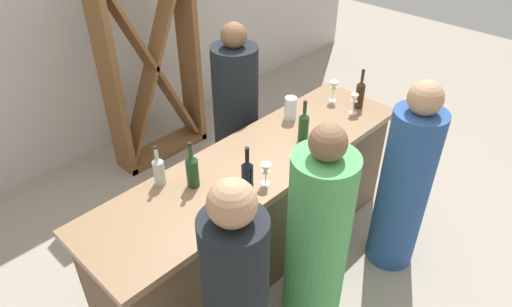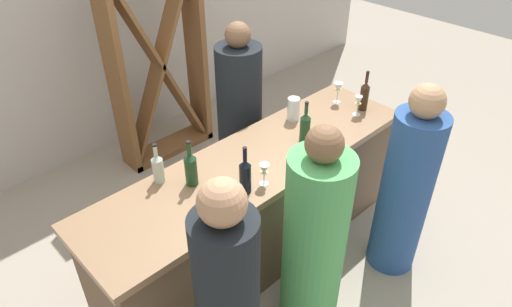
% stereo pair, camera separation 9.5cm
% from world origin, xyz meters
% --- Properties ---
extents(ground_plane, '(12.00, 12.00, 0.00)m').
position_xyz_m(ground_plane, '(0.00, 0.00, 0.00)').
color(ground_plane, '#9E9384').
extents(back_wall, '(8.00, 0.10, 2.80)m').
position_xyz_m(back_wall, '(0.00, 2.20, 1.40)').
color(back_wall, '#BCB7B2').
rests_on(back_wall, ground).
extents(bar_counter, '(2.50, 0.68, 0.90)m').
position_xyz_m(bar_counter, '(0.00, 0.00, 0.45)').
color(bar_counter, brown).
rests_on(bar_counter, ground).
extents(wine_rack, '(0.92, 0.28, 1.88)m').
position_xyz_m(wine_rack, '(0.35, 1.65, 0.94)').
color(wine_rack, brown).
rests_on(wine_rack, ground).
extents(wine_bottle_leftmost_clear_pale, '(0.07, 0.07, 0.28)m').
position_xyz_m(wine_bottle_leftmost_clear_pale, '(-0.59, 0.25, 1.01)').
color(wine_bottle_leftmost_clear_pale, '#B7C6B2').
rests_on(wine_bottle_leftmost_clear_pale, bar_counter).
extents(wine_bottle_second_left_olive_green, '(0.08, 0.08, 0.31)m').
position_xyz_m(wine_bottle_second_left_olive_green, '(-0.46, 0.09, 1.02)').
color(wine_bottle_second_left_olive_green, '#193D1E').
rests_on(wine_bottle_second_left_olive_green, bar_counter).
extents(wine_bottle_center_near_black, '(0.07, 0.07, 0.32)m').
position_xyz_m(wine_bottle_center_near_black, '(-0.27, -0.19, 1.02)').
color(wine_bottle_center_near_black, black).
rests_on(wine_bottle_center_near_black, bar_counter).
extents(wine_bottle_second_right_olive_green, '(0.07, 0.07, 0.31)m').
position_xyz_m(wine_bottle_second_right_olive_green, '(0.40, -0.07, 1.02)').
color(wine_bottle_second_right_olive_green, '#193D1E').
rests_on(wine_bottle_second_right_olive_green, bar_counter).
extents(wine_bottle_rightmost_amber_brown, '(0.07, 0.07, 0.32)m').
position_xyz_m(wine_bottle_rightmost_amber_brown, '(1.07, -0.09, 1.02)').
color(wine_bottle_rightmost_amber_brown, '#331E0F').
rests_on(wine_bottle_rightmost_amber_brown, bar_counter).
extents(wine_glass_near_left, '(0.06, 0.06, 0.15)m').
position_xyz_m(wine_glass_near_left, '(-0.14, -0.22, 1.00)').
color(wine_glass_near_left, white).
rests_on(wine_glass_near_left, bar_counter).
extents(wine_glass_near_center, '(0.06, 0.06, 0.16)m').
position_xyz_m(wine_glass_near_center, '(0.97, -0.11, 1.01)').
color(wine_glass_near_center, white).
rests_on(wine_glass_near_center, bar_counter).
extents(wine_glass_near_right, '(0.07, 0.07, 0.17)m').
position_xyz_m(wine_glass_near_right, '(1.02, 0.12, 1.02)').
color(wine_glass_near_right, white).
rests_on(wine_glass_near_right, bar_counter).
extents(water_pitcher, '(0.09, 0.09, 0.18)m').
position_xyz_m(water_pitcher, '(0.56, 0.18, 0.99)').
color(water_pitcher, silver).
rests_on(water_pitcher, bar_counter).
extents(person_left_guest, '(0.49, 0.49, 1.49)m').
position_xyz_m(person_left_guest, '(-0.12, -0.62, 0.68)').
color(person_left_guest, '#4CA559').
rests_on(person_left_guest, ground).
extents(person_right_guest, '(0.38, 0.38, 1.48)m').
position_xyz_m(person_right_guest, '(0.70, -0.75, 0.68)').
color(person_right_guest, '#284C8C').
rests_on(person_right_guest, ground).
extents(person_server_behind, '(0.46, 0.46, 1.57)m').
position_xyz_m(person_server_behind, '(0.44, 0.65, 0.72)').
color(person_server_behind, black).
rests_on(person_server_behind, ground).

